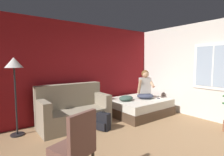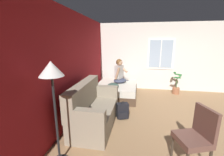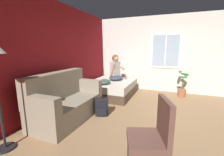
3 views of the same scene
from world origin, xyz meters
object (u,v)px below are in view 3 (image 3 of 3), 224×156
object	(u,v)px
bed	(112,88)
backpack	(102,107)
cell_phone	(125,79)
potted_plant	(182,88)
person_seated	(116,70)
throw_pillow	(104,82)
couch	(66,102)
side_chair	(153,135)

from	to	relation	value
bed	backpack	size ratio (longest dim) A/B	3.73
cell_phone	potted_plant	distance (m)	1.91
person_seated	cell_phone	world-z (taller)	person_seated
throw_pillow	potted_plant	world-z (taller)	potted_plant
couch	potted_plant	world-z (taller)	couch
throw_pillow	cell_phone	xyz separation A→B (m)	(1.00, -0.37, -0.07)
person_seated	potted_plant	distance (m)	2.27
throw_pillow	cell_phone	distance (m)	1.07
bed	person_seated	distance (m)	0.63
bed	backpack	bearing A→B (deg)	-166.44
bed	cell_phone	world-z (taller)	cell_phone
couch	cell_phone	bearing A→B (deg)	-13.46
person_seated	throw_pillow	bearing A→B (deg)	169.68
bed	side_chair	xyz separation A→B (m)	(-2.88, -1.68, 0.30)
couch	cell_phone	world-z (taller)	couch
bed	cell_phone	xyz separation A→B (m)	(0.53, -0.32, 0.25)
person_seated	bed	bearing A→B (deg)	160.37
side_chair	cell_phone	distance (m)	3.67
person_seated	potted_plant	bearing A→B (deg)	-77.27
person_seated	cell_phone	size ratio (longest dim) A/B	6.08
couch	person_seated	bearing A→B (deg)	-9.20
couch	cell_phone	xyz separation A→B (m)	(2.54, -0.61, 0.09)
person_seated	backpack	world-z (taller)	person_seated
person_seated	couch	bearing A→B (deg)	170.80
bed	potted_plant	xyz separation A→B (m)	(0.68, -2.22, 0.07)
throw_pillow	potted_plant	xyz separation A→B (m)	(1.16, -2.27, -0.25)
person_seated	potted_plant	xyz separation A→B (m)	(0.49, -2.15, -0.53)
person_seated	cell_phone	distance (m)	0.54
bed	throw_pillow	xyz separation A→B (m)	(-0.48, 0.05, 0.31)
bed	side_chair	bearing A→B (deg)	-149.72
bed	person_seated	world-z (taller)	person_seated
couch	backpack	size ratio (longest dim) A/B	3.73
side_chair	cell_phone	bearing A→B (deg)	21.79
couch	side_chair	xyz separation A→B (m)	(-0.87, -1.97, 0.14)
potted_plant	backpack	bearing A→B (deg)	140.67
side_chair	backpack	size ratio (longest dim) A/B	2.14
bed	side_chair	distance (m)	3.35
couch	backpack	distance (m)	0.83
person_seated	throw_pillow	size ratio (longest dim) A/B	1.82
person_seated	throw_pillow	world-z (taller)	person_seated
potted_plant	throw_pillow	bearing A→B (deg)	117.01
person_seated	backpack	bearing A→B (deg)	-170.07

